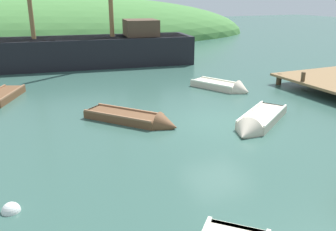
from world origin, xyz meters
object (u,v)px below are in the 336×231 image
Objects in this scene: sailing_ship at (81,55)px; rowboat_outer_right at (257,123)px; rowboat_far at (225,88)px; rowboat_outer_left at (137,120)px; buoy_white at (11,211)px.

sailing_ship is 15.07m from rowboat_outer_right.
sailing_ship is 11.01m from rowboat_far.
sailing_ship is 4.93× the size of rowboat_outer_right.
sailing_ship reaches higher than rowboat_outer_left.
rowboat_far is 6.51m from rowboat_outer_left.
sailing_ship is at bearing -110.28° from rowboat_outer_right.
sailing_ship reaches higher than rowboat_far.
buoy_white is (-4.92, -16.86, -0.74)m from sailing_ship.
rowboat_outer_right is 8.86m from buoy_white.
sailing_ship is 17.58m from buoy_white.
rowboat_far reaches higher than buoy_white.
rowboat_far is at bearing 77.46° from rowboat_outer_left.
buoy_white is at bearing -19.59° from rowboat_outer_right.
buoy_white is (-4.57, -4.41, -0.09)m from rowboat_outer_left.
buoy_white is at bearing -80.11° from rowboat_far.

